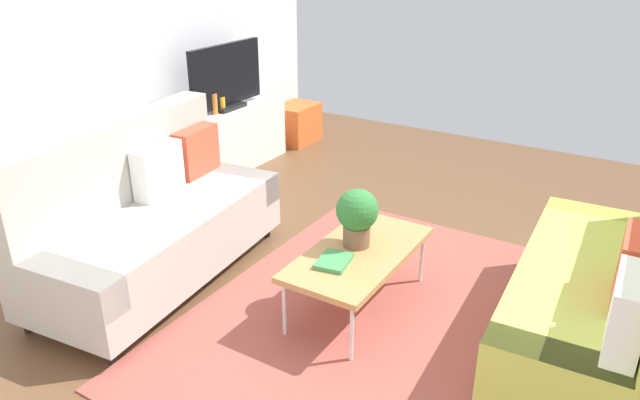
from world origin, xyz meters
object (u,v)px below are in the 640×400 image
Objects in this scene: tv_console at (229,139)px; potted_plant at (357,214)px; table_book_0 at (334,261)px; bottle_0 at (214,104)px; tv at (226,78)px; vase_0 at (182,114)px; bottle_1 at (222,104)px; storage_trunk at (296,123)px; coffee_table at (359,254)px; couch_green at (611,291)px; couch_beige at (151,218)px; vase_1 at (195,110)px.

potted_plant reaches higher than tv_console.
bottle_0 is (1.55, 2.26, 0.31)m from table_book_0.
tv is 0.63m from vase_0.
bottle_1 is at bearing -10.87° from vase_0.
potted_plant reaches higher than table_book_0.
vase_0 reaches higher than table_book_0.
coffee_table is at bearing -139.64° from storage_trunk.
storage_trunk is at bearing 40.35° from potted_plant.
potted_plant reaches higher than coffee_table.
bottle_1 is (-0.11, -0.02, -0.24)m from tv.
storage_trunk is at bearing 40.36° from coffee_table.
couch_green is at bearing -122.80° from storage_trunk.
bottle_0 reaches higher than vase_0.
coffee_table is 4.58× the size of table_book_0.
coffee_table is at bearing -139.20° from potted_plant.
tv_console is at bearing -160.32° from couch_beige.
bottle_0 is 1.39× the size of bottle_1.
coffee_table is 2.12× the size of storage_trunk.
coffee_table is at bearing -115.54° from vase_1.
tv is 7.00× the size of bottle_1.
vase_1 is (-0.41, 0.07, -0.24)m from tv.
bottle_1 is at bearing 0.00° from bottle_0.
table_book_0 is at bearing 165.30° from coffee_table.
storage_trunk is (2.66, 2.26, -0.17)m from coffee_table.
coffee_table is at bearing -112.10° from vase_0.
bottle_1 is at bearing 58.54° from potted_plant.
tv is at bearing 10.17° from bottle_1.
bottle_1 is (0.47, -0.09, -0.00)m from vase_0.
couch_beige reaches higher than coffee_table.
storage_trunk is 1.31m from bottle_1.
vase_1 is (1.09, 2.36, 0.07)m from potted_plant.
vase_1 reaches higher than coffee_table.
couch_green is at bearing -108.68° from tv.
table_book_0 is (-1.77, -2.30, 0.11)m from tv_console.
storage_trunk reaches higher than coffee_table.
couch_beige reaches higher than table_book_0.
potted_plant is at bearing -139.65° from storage_trunk.
storage_trunk is 3.63m from table_book_0.
coffee_table is 2.69m from vase_1.
tv_console is 2.77m from potted_plant.
bottle_0 is at bearing -174.91° from tv.
couch_beige is 14.22× the size of vase_1.
bottle_1 is at bearing 53.70° from table_book_0.
couch_green is 1.45m from coffee_table.
bottle_1 reaches higher than vase_1.
vase_1 reaches higher than tv_console.
bottle_0 is (-0.22, -0.02, -0.21)m from tv.
tv is 0.27m from bottle_1.
vase_0 is at bearing 67.90° from coffee_table.
vase_0 is (1.37, 0.99, 0.27)m from couch_beige.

